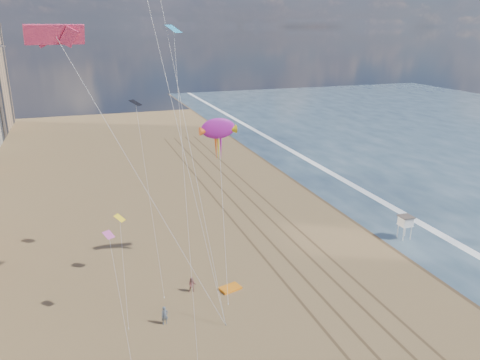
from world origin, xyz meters
name	(u,v)px	position (x,y,z in m)	size (l,w,h in m)	color
wet_sand	(345,196)	(19.00, 40.00, 0.00)	(260.00, 260.00, 0.00)	#42301E
foam	(367,193)	(23.20, 40.00, 0.00)	(260.00, 260.00, 0.00)	white
tracks	(275,235)	(2.55, 30.00, 0.01)	(7.68, 120.00, 0.01)	brown
lifeguard_stand	(406,221)	(17.87, 23.67, 2.37)	(1.70, 1.70, 3.08)	white
grounded_kite	(230,288)	(-7.10, 19.23, 0.12)	(2.14, 1.36, 0.24)	orange
show_kite	(218,129)	(-6.28, 25.63, 15.63)	(4.11, 5.01, 18.23)	#A01896
kite_flyer_a	(165,316)	(-14.58, 15.48, 0.89)	(0.65, 0.43, 1.78)	#535E6A
kite_flyer_b	(192,285)	(-10.94, 20.00, 0.82)	(0.80, 0.62, 1.65)	brown
small_kites	(138,132)	(-14.90, 23.94, 16.28)	(8.59, 12.51, 19.94)	black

